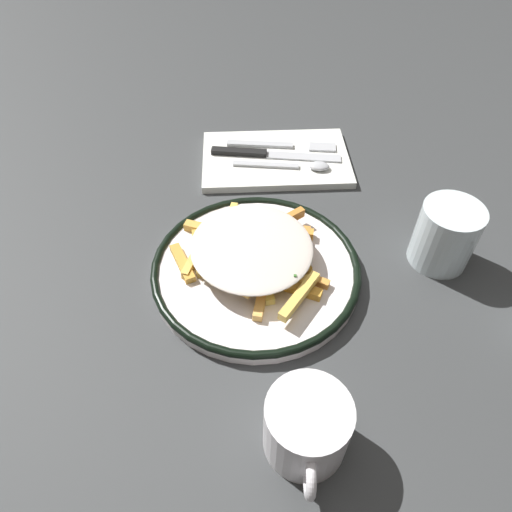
# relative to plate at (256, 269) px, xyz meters

# --- Properties ---
(ground_plane) EXTENTS (2.60, 2.60, 0.00)m
(ground_plane) POSITION_rel_plate_xyz_m (0.00, 0.00, -0.01)
(ground_plane) COLOR #383A3B
(plate) EXTENTS (0.27, 0.27, 0.02)m
(plate) POSITION_rel_plate_xyz_m (0.00, 0.00, 0.00)
(plate) COLOR white
(plate) RESTS_ON ground_plane
(fries_heap) EXTENTS (0.21, 0.21, 0.03)m
(fries_heap) POSITION_rel_plate_xyz_m (-0.01, -0.00, 0.03)
(fries_heap) COLOR #E5A751
(fries_heap) RESTS_ON plate
(napkin) EXTENTS (0.17, 0.25, 0.01)m
(napkin) POSITION_rel_plate_xyz_m (-0.24, 0.03, -0.00)
(napkin) COLOR white
(napkin) RESTS_ON ground_plane
(fork) EXTENTS (0.03, 0.18, 0.01)m
(fork) POSITION_rel_plate_xyz_m (-0.27, 0.04, 0.00)
(fork) COLOR silver
(fork) RESTS_ON napkin
(knife) EXTENTS (0.03, 0.21, 0.01)m
(knife) POSITION_rel_plate_xyz_m (-0.24, 0.01, 0.00)
(knife) COLOR black
(knife) RESTS_ON napkin
(spoon) EXTENTS (0.02, 0.15, 0.01)m
(spoon) POSITION_rel_plate_xyz_m (-0.21, 0.06, 0.01)
(spoon) COLOR silver
(spoon) RESTS_ON napkin
(water_glass) EXTENTS (0.08, 0.08, 0.09)m
(water_glass) POSITION_rel_plate_xyz_m (-0.03, 0.24, 0.03)
(water_glass) COLOR silver
(water_glass) RESTS_ON ground_plane
(coffee_mug) EXTENTS (0.10, 0.08, 0.07)m
(coffee_mug) POSITION_rel_plate_xyz_m (0.22, 0.05, 0.03)
(coffee_mug) COLOR white
(coffee_mug) RESTS_ON ground_plane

